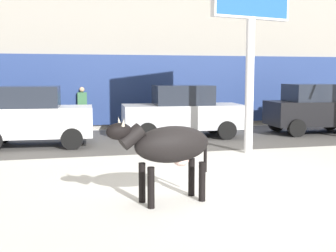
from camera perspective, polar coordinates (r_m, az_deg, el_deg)
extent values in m
plane|color=silver|center=(8.35, 5.87, -8.82)|extent=(120.00, 120.00, 0.00)
cube|color=#514F4C|center=(15.20, -3.46, -1.73)|extent=(60.00, 5.60, 0.01)
cube|color=navy|center=(18.04, -5.28, 4.67)|extent=(43.12, 0.10, 2.80)
ellipsoid|color=black|center=(7.67, 0.55, -2.38)|extent=(1.49, 0.87, 0.64)
cylinder|color=black|center=(7.43, -2.21, -7.95)|extent=(0.12, 0.12, 0.70)
cylinder|color=black|center=(7.78, -3.36, -7.29)|extent=(0.12, 0.12, 0.70)
cylinder|color=black|center=(7.86, 4.41, -7.16)|extent=(0.12, 0.12, 0.70)
cylinder|color=black|center=(8.19, 3.04, -6.58)|extent=(0.12, 0.12, 0.70)
cylinder|color=black|center=(7.35, -4.71, -1.38)|extent=(0.52, 0.35, 0.44)
ellipsoid|color=black|center=(7.26, -6.34, -0.70)|extent=(0.48, 0.32, 0.28)
cone|color=beige|center=(7.15, -5.76, 0.49)|extent=(0.08, 0.12, 0.15)
cone|color=beige|center=(7.36, -6.34, 0.65)|extent=(0.08, 0.12, 0.15)
cylinder|color=black|center=(8.02, 4.83, -3.82)|extent=(0.06, 0.06, 0.60)
ellipsoid|color=beige|center=(7.80, 1.71, -4.46)|extent=(0.32, 0.29, 0.20)
cylinder|color=silver|center=(12.64, 10.46, 5.09)|extent=(0.24, 0.24, 3.80)
cube|color=white|center=(14.30, -16.76, 0.55)|extent=(3.61, 1.93, 0.90)
cube|color=#1E232D|center=(14.26, -17.46, 3.62)|extent=(1.90, 1.61, 0.64)
cylinder|color=black|center=(15.11, -12.05, -0.71)|extent=(0.65, 0.26, 0.64)
cylinder|color=black|center=(13.42, -12.27, -1.63)|extent=(0.65, 0.26, 0.64)
cylinder|color=black|center=(15.35, -20.57, -0.88)|extent=(0.65, 0.26, 0.64)
cube|color=#B7BABF|center=(15.68, 1.89, 1.25)|extent=(4.31, 2.04, 0.84)
cube|color=#1E232D|center=(15.63, 1.90, 4.02)|extent=(2.10, 1.68, 0.68)
cylinder|color=black|center=(16.91, 5.78, 0.18)|extent=(0.65, 0.26, 0.64)
cylinder|color=black|center=(15.24, 7.60, -0.56)|extent=(0.65, 0.26, 0.64)
cylinder|color=black|center=(16.37, -3.44, -0.01)|extent=(0.65, 0.26, 0.64)
cylinder|color=black|center=(14.64, -2.63, -0.80)|extent=(0.65, 0.26, 0.64)
cube|color=black|center=(17.62, 18.38, 1.61)|extent=(3.61, 1.93, 0.90)
cube|color=#1E232D|center=(17.50, 18.04, 4.11)|extent=(1.90, 1.61, 0.64)
cylinder|color=black|center=(18.96, 20.13, 0.51)|extent=(0.65, 0.26, 0.64)
cylinder|color=black|center=(17.92, 13.83, 0.39)|extent=(0.65, 0.26, 0.64)
cylinder|color=black|center=(16.39, 16.25, -0.26)|extent=(0.65, 0.26, 0.64)
cylinder|color=#282833|center=(17.79, -10.96, 0.80)|extent=(0.24, 0.24, 0.88)
cube|color=#386B42|center=(17.73, -11.01, 3.25)|extent=(0.36, 0.22, 0.64)
sphere|color=tan|center=(17.71, -11.04, 4.64)|extent=(0.20, 0.20, 0.20)
cylinder|color=#282833|center=(21.03, 18.34, 1.48)|extent=(0.24, 0.24, 0.88)
cube|color=brown|center=(20.98, 18.42, 3.54)|extent=(0.36, 0.22, 0.64)
sphere|color=tan|center=(20.96, 18.46, 4.72)|extent=(0.20, 0.20, 0.20)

